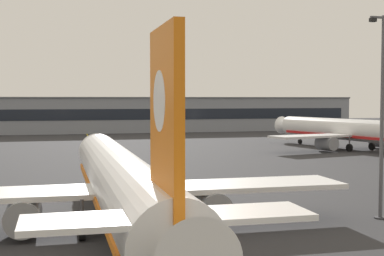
# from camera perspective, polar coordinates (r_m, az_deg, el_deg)

# --- Properties ---
(taxiway_centreline) EXTENTS (4.37, 179.96, 0.01)m
(taxiway_centreline) POSITION_cam_1_polar(r_m,az_deg,el_deg) (58.12, -7.48, -5.75)
(taxiway_centreline) COLOR yellow
(taxiway_centreline) RESTS_ON ground
(airliner_foreground) EXTENTS (32.04, 41.43, 11.65)m
(airliner_foreground) POSITION_cam_1_polar(r_m,az_deg,el_deg) (37.06, -7.48, -5.49)
(airliner_foreground) COLOR white
(airliner_foreground) RESTS_ON ground
(airliner_background) EXTENTS (31.99, 40.72, 11.55)m
(airliner_background) POSITION_cam_1_polar(r_m,az_deg,el_deg) (99.07, 16.40, -0.28)
(airliner_background) COLOR white
(airliner_background) RESTS_ON ground
(apron_lamp_post) EXTENTS (2.24, 0.90, 14.92)m
(apron_lamp_post) POSITION_cam_1_polar(r_m,az_deg,el_deg) (42.64, 19.13, 1.42)
(apron_lamp_post) COLOR #515156
(apron_lamp_post) RESTS_ON ground
(safety_cone_by_nose_gear) EXTENTS (0.44, 0.44, 0.55)m
(safety_cone_by_nose_gear) POSITION_cam_1_polar(r_m,az_deg,el_deg) (54.17, -9.12, -6.13)
(safety_cone_by_nose_gear) COLOR orange
(safety_cone_by_nose_gear) RESTS_ON ground
(terminal_building) EXTENTS (128.42, 12.40, 9.37)m
(terminal_building) POSITION_cam_1_polar(r_m,az_deg,el_deg) (147.73, -7.22, 1.40)
(terminal_building) COLOR gray
(terminal_building) RESTS_ON ground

